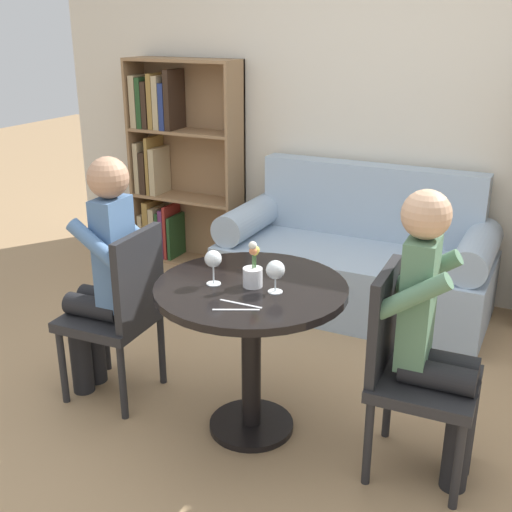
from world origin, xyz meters
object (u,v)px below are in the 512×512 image
at_px(chair_right, 409,365).
at_px(wine_glass_right, 275,271).
at_px(couch, 355,262).
at_px(wine_glass_left, 213,260).
at_px(flower_vase, 253,271).
at_px(chair_left, 121,308).
at_px(bookshelf_left, 174,164).
at_px(person_left, 103,275).
at_px(person_right, 435,335).

xyz_separation_m(chair_right, wine_glass_right, (-0.58, -0.07, 0.34)).
bearing_deg(couch, wine_glass_left, -95.42).
distance_m(chair_right, flower_vase, 0.76).
relative_size(chair_left, chair_right, 1.00).
height_order(chair_right, wine_glass_right, chair_right).
relative_size(bookshelf_left, flower_vase, 7.56).
bearing_deg(wine_glass_left, wine_glass_right, 8.02).
distance_m(couch, wine_glass_left, 1.71).
bearing_deg(wine_glass_right, person_left, -179.18).
xyz_separation_m(bookshelf_left, person_right, (2.37, -1.77, -0.13)).
xyz_separation_m(bookshelf_left, chair_right, (2.28, -1.77, -0.28)).
distance_m(chair_right, person_left, 1.51).
distance_m(wine_glass_right, flower_vase, 0.12).
distance_m(bookshelf_left, person_right, 2.96).
distance_m(couch, person_left, 1.81).
height_order(chair_left, wine_glass_left, chair_left).
height_order(couch, flower_vase, flower_vase).
bearing_deg(wine_glass_right, flower_vase, 171.90).
xyz_separation_m(bookshelf_left, wine_glass_left, (1.43, -1.88, 0.07)).
bearing_deg(bookshelf_left, chair_left, -64.64).
relative_size(bookshelf_left, person_right, 1.26).
bearing_deg(wine_glass_left, couch, 84.58).
bearing_deg(flower_vase, bookshelf_left, 131.09).
xyz_separation_m(chair_left, person_right, (1.50, 0.08, 0.16)).
height_order(couch, person_right, person_right).
bearing_deg(chair_left, person_left, -88.26).
distance_m(couch, chair_left, 1.74).
xyz_separation_m(chair_left, wine_glass_left, (0.55, -0.03, 0.36)).
bearing_deg(person_right, couch, 25.81).
xyz_separation_m(chair_left, person_left, (-0.09, -0.01, 0.16)).
distance_m(person_left, person_right, 1.59).
bearing_deg(flower_vase, wine_glass_right, -8.10).
relative_size(couch, person_left, 1.40).
bearing_deg(person_left, bookshelf_left, -159.64).
distance_m(person_right, flower_vase, 0.80).
bearing_deg(wine_glass_right, wine_glass_left, -171.98).
distance_m(wine_glass_left, wine_glass_right, 0.28).
bearing_deg(flower_vase, wine_glass_left, -161.42).
xyz_separation_m(couch, wine_glass_right, (0.13, -1.58, 0.52)).
bearing_deg(chair_right, wine_glass_right, 94.60).
height_order(bookshelf_left, chair_left, bookshelf_left).
distance_m(person_left, wine_glass_right, 0.94).
bearing_deg(person_left, couch, 150.86).
xyz_separation_m(person_right, wine_glass_right, (-0.67, -0.07, 0.18)).
xyz_separation_m(couch, chair_left, (-0.70, -1.58, 0.18)).
bearing_deg(person_left, chair_right, 90.46).
relative_size(bookshelf_left, chair_right, 1.74).
height_order(chair_right, person_right, person_right).
distance_m(bookshelf_left, chair_left, 2.06).
relative_size(person_left, flower_vase, 6.02).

